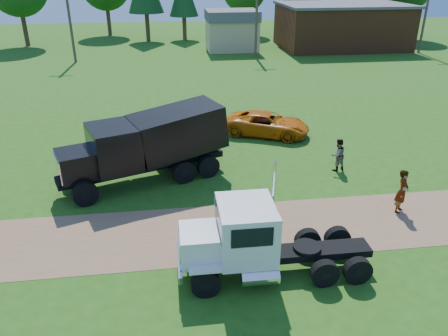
{
  "coord_description": "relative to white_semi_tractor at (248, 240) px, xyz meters",
  "views": [
    {
      "loc": [
        -4.33,
        -14.79,
        9.93
      ],
      "look_at": [
        -1.98,
        2.64,
        1.6
      ],
      "focal_mm": 35.0,
      "sensor_mm": 36.0,
      "label": 1
    }
  ],
  "objects": [
    {
      "name": "dirt_track",
      "position": [
        1.88,
        2.72,
        -1.39
      ],
      "size": [
        120.0,
        4.2,
        0.01
      ],
      "primitive_type": "cube",
      "color": "brown",
      "rests_on": "ground"
    },
    {
      "name": "brick_building",
      "position": [
        19.88,
        42.72,
        1.26
      ],
      "size": [
        15.4,
        10.4,
        5.3
      ],
      "color": "brown",
      "rests_on": "ground"
    },
    {
      "name": "spectator_b",
      "position": [
        6.17,
        7.69,
        -0.53
      ],
      "size": [
        0.99,
        0.86,
        1.74
      ],
      "primitive_type": "imported",
      "rotation": [
        0.0,
        0.0,
        3.41
      ],
      "color": "#999999",
      "rests_on": "ground"
    },
    {
      "name": "black_dump_truck",
      "position": [
        -3.43,
        7.9,
        0.58
      ],
      "size": [
        8.37,
        5.09,
        3.59
      ],
      "rotation": [
        0.0,
        0.0,
        0.36
      ],
      "color": "black",
      "rests_on": "ground"
    },
    {
      "name": "tan_shed",
      "position": [
        5.88,
        42.72,
        1.03
      ],
      "size": [
        6.2,
        5.4,
        4.7
      ],
      "color": "tan",
      "rests_on": "ground"
    },
    {
      "name": "orange_pickup",
      "position": [
        3.71,
        13.27,
        -0.67
      ],
      "size": [
        5.72,
        4.29,
        1.44
      ],
      "primitive_type": "imported",
      "rotation": [
        0.0,
        0.0,
        1.16
      ],
      "color": "#C15E09",
      "rests_on": "ground"
    },
    {
      "name": "white_semi_tractor",
      "position": [
        0.0,
        0.0,
        0.0
      ],
      "size": [
        6.78,
        2.46,
        4.09
      ],
      "rotation": [
        0.0,
        0.0,
        -0.01
      ],
      "color": "black",
      "rests_on": "ground"
    },
    {
      "name": "utility_poles",
      "position": [
        7.88,
        37.72,
        3.32
      ],
      "size": [
        42.2,
        0.28,
        9.0
      ],
      "color": "#4B362A",
      "rests_on": "ground"
    },
    {
      "name": "ground",
      "position": [
        1.88,
        2.72,
        -1.4
      ],
      "size": [
        140.0,
        140.0,
        0.0
      ],
      "primitive_type": "plane",
      "color": "#234F11",
      "rests_on": "ground"
    },
    {
      "name": "spectator_a",
      "position": [
        7.36,
        3.29,
        -0.4
      ],
      "size": [
        0.84,
        0.85,
        1.98
      ],
      "primitive_type": "imported",
      "rotation": [
        0.0,
        0.0,
        0.8
      ],
      "color": "#999999",
      "rests_on": "ground"
    }
  ]
}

